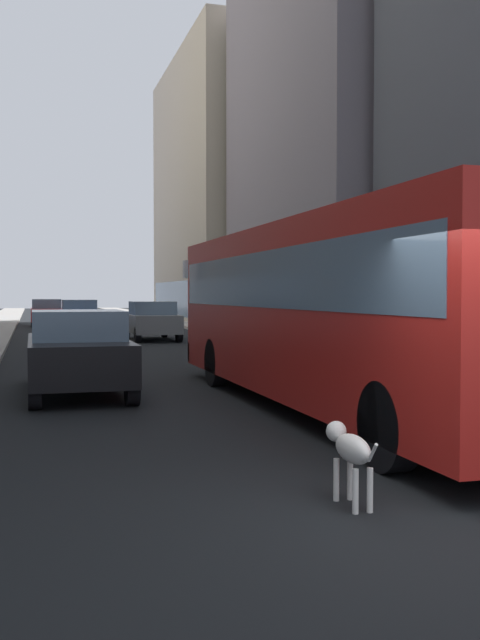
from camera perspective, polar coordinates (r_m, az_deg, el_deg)
ground_plane at (r=40.76m, az=-10.75°, el=-0.71°), size 120.00×120.00×0.00m
sidewalk_right at (r=41.65m, az=-2.92°, el=-0.51°), size 2.40×110.00×0.15m
building_right_mid at (r=37.86m, az=10.07°, el=21.64°), size 10.03×15.41×29.32m
building_right_far at (r=52.90m, az=1.36°, el=9.89°), size 11.89×18.56×18.31m
transit_bus at (r=12.31m, az=7.29°, el=1.28°), size 2.78×11.53×3.05m
car_grey_wagon at (r=30.93m, az=-6.87°, el=-0.03°), size 1.89×4.26×1.62m
car_red_coupe at (r=45.19m, az=-14.82°, el=0.57°), size 1.79×4.47×1.62m
car_blue_hatchback at (r=40.24m, az=-12.41°, el=0.42°), size 1.89×4.26×1.62m
car_black_suv at (r=14.57m, az=-12.53°, el=-2.39°), size 1.84×4.67×1.62m
dalmatian_dog at (r=6.90m, az=8.54°, el=-9.91°), size 0.22×0.96×0.72m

